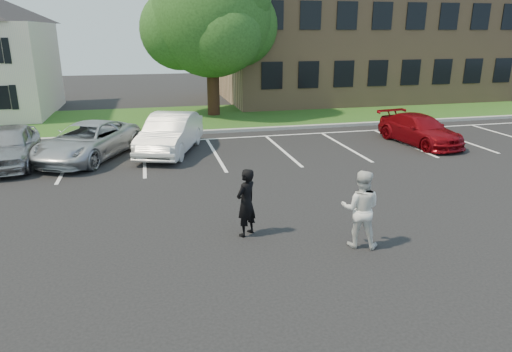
{
  "coord_description": "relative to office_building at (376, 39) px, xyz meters",
  "views": [
    {
      "loc": [
        -2.56,
        -9.67,
        4.76
      ],
      "look_at": [
        0.0,
        1.0,
        1.25
      ],
      "focal_mm": 32.0,
      "sensor_mm": 36.0,
      "label": 1
    }
  ],
  "objects": [
    {
      "name": "car_red_compact",
      "position": [
        -5.05,
        -14.32,
        -3.53
      ],
      "size": [
        2.36,
        4.53,
        1.25
      ],
      "primitive_type": "imported",
      "rotation": [
        0.0,
        0.0,
        0.15
      ],
      "color": "maroon",
      "rests_on": "ground"
    },
    {
      "name": "car_silver_minivan",
      "position": [
        -18.88,
        -13.51,
        -3.46
      ],
      "size": [
        4.25,
        5.5,
        1.39
      ],
      "primitive_type": "imported",
      "rotation": [
        0.0,
        0.0,
        -0.45
      ],
      "color": "#B7BABF",
      "rests_on": "ground"
    },
    {
      "name": "office_building",
      "position": [
        0.0,
        0.0,
        0.0
      ],
      "size": [
        22.4,
        10.4,
        8.3
      ],
      "color": "#9F7957",
      "rests_on": "ground"
    },
    {
      "name": "man_white_shirt",
      "position": [
        -12.02,
        -22.89,
        -3.25
      ],
      "size": [
        1.1,
        1.01,
        1.82
      ],
      "primitive_type": "imported",
      "rotation": [
        0.0,
        0.0,
        2.69
      ],
      "color": "silver",
      "rests_on": "ground"
    },
    {
      "name": "car_white_sedan",
      "position": [
        -15.72,
        -13.29,
        -3.38
      ],
      "size": [
        3.12,
        5.01,
        1.56
      ],
      "primitive_type": "imported",
      "rotation": [
        0.0,
        0.0,
        -0.34
      ],
      "color": "white",
      "rests_on": "ground"
    },
    {
      "name": "man_black_suit",
      "position": [
        -14.42,
        -21.72,
        -3.32
      ],
      "size": [
        0.73,
        0.7,
        1.68
      ],
      "primitive_type": "imported",
      "rotation": [
        0.0,
        0.0,
        3.83
      ],
      "color": "black",
      "rests_on": "ground"
    },
    {
      "name": "grass_strip",
      "position": [
        -14.0,
        -5.99,
        -4.12
      ],
      "size": [
        44.0,
        8.0,
        0.08
      ],
      "primitive_type": "cube",
      "color": "#174D18",
      "rests_on": "ground"
    },
    {
      "name": "ground_plane",
      "position": [
        -14.0,
        -21.99,
        -4.16
      ],
      "size": [
        90.0,
        90.0,
        0.0
      ],
      "primitive_type": "plane",
      "color": "black",
      "rests_on": "ground"
    },
    {
      "name": "curb",
      "position": [
        -14.0,
        -9.99,
        -4.08
      ],
      "size": [
        40.0,
        0.3,
        0.15
      ],
      "primitive_type": "cube",
      "color": "gray",
      "rests_on": "ground"
    },
    {
      "name": "car_silver_west",
      "position": [
        -21.56,
        -13.82,
        -3.42
      ],
      "size": [
        1.98,
        4.41,
        1.47
      ],
      "primitive_type": "imported",
      "rotation": [
        0.0,
        0.0,
        0.06
      ],
      "color": "#A0A0A4",
      "rests_on": "ground"
    },
    {
      "name": "stall_lines",
      "position": [
        -12.6,
        -13.04,
        -4.15
      ],
      "size": [
        34.0,
        5.36,
        0.01
      ],
      "color": "white",
      "rests_on": "ground"
    },
    {
      "name": "tree",
      "position": [
        -12.7,
        -5.27,
        1.19
      ],
      "size": [
        7.8,
        7.2,
        8.8
      ],
      "color": "black",
      "rests_on": "ground"
    }
  ]
}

